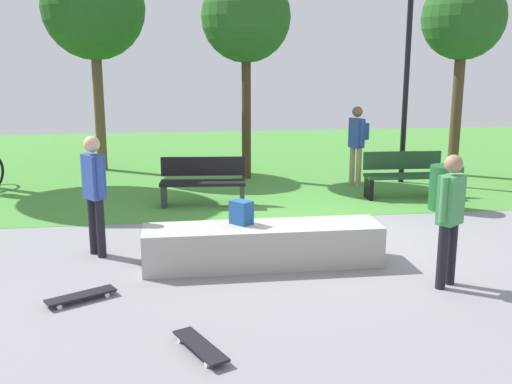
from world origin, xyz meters
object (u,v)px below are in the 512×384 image
at_px(skateboard_by_ledge, 200,346).
at_px(tree_young_birch, 463,20).
at_px(skateboard_spare, 81,296).
at_px(pedestrian_with_backpack, 357,138).
at_px(park_bench_near_path, 203,181).
at_px(concrete_ledge, 263,245).
at_px(skater_watching, 94,187).
at_px(tree_leaning_ash, 246,19).
at_px(lamp_post, 408,53).
at_px(tree_broad_elm, 93,9).
at_px(backpack_on_ledge, 241,212).
at_px(skater_performing_trick, 450,211).
at_px(trash_bin, 446,188).
at_px(park_bench_by_oak, 404,174).

height_order(skateboard_by_ledge, tree_young_birch, tree_young_birch).
xyz_separation_m(skateboard_spare, pedestrian_with_backpack, (5.05, 5.77, 0.98)).
xyz_separation_m(park_bench_near_path, tree_young_birch, (6.09, 2.24, 3.10)).
height_order(concrete_ledge, skateboard_spare, concrete_ledge).
bearing_deg(pedestrian_with_backpack, tree_young_birch, 17.62).
relative_size(skater_watching, park_bench_near_path, 1.04).
distance_m(skateboard_spare, tree_leaning_ash, 8.19).
distance_m(skateboard_by_ledge, lamp_post, 9.24).
relative_size(skater_watching, skateboard_by_ledge, 2.10).
distance_m(tree_broad_elm, lamp_post, 7.40).
height_order(skateboard_by_ledge, lamp_post, lamp_post).
distance_m(tree_young_birch, tree_leaning_ash, 4.97).
bearing_deg(park_bench_near_path, skateboard_by_ledge, -93.09).
bearing_deg(backpack_on_ledge, tree_leaning_ash, 132.93).
height_order(park_bench_near_path, pedestrian_with_backpack, pedestrian_with_backpack).
distance_m(skater_performing_trick, tree_broad_elm, 10.39).
relative_size(skater_performing_trick, park_bench_near_path, 1.00).
distance_m(concrete_ledge, skateboard_by_ledge, 2.54).
distance_m(skateboard_by_ledge, tree_leaning_ash, 9.10).
distance_m(skateboard_spare, tree_young_birch, 10.75).
relative_size(park_bench_near_path, pedestrian_with_backpack, 0.94).
distance_m(tree_broad_elm, trash_bin, 9.09).
bearing_deg(skater_watching, tree_broad_elm, 96.00).
relative_size(park_bench_near_path, lamp_post, 0.34).
bearing_deg(skater_performing_trick, skateboard_by_ledge, -157.34).
bearing_deg(park_bench_by_oak, tree_broad_elm, 148.26).
height_order(tree_young_birch, trash_bin, tree_young_birch).
height_order(park_bench_near_path, tree_broad_elm, tree_broad_elm).
bearing_deg(skateboard_spare, tree_young_birch, 40.63).
relative_size(tree_young_birch, trash_bin, 5.58).
xyz_separation_m(concrete_ledge, tree_leaning_ash, (0.49, 5.92, 3.32)).
bearing_deg(tree_broad_elm, skater_watching, -84.00).
relative_size(skateboard_by_ledge, park_bench_by_oak, 0.50).
xyz_separation_m(concrete_ledge, skateboard_by_ledge, (-0.95, -2.35, -0.21)).
relative_size(skater_watching, skateboard_spare, 2.14).
height_order(backpack_on_ledge, skateboard_by_ledge, backpack_on_ledge).
bearing_deg(lamp_post, skateboard_spare, -136.04).
distance_m(tree_young_birch, lamp_post, 1.84).
bearing_deg(concrete_ledge, park_bench_by_oak, 46.45).
relative_size(skateboard_by_ledge, tree_broad_elm, 0.16).
height_order(skateboard_spare, tree_broad_elm, tree_broad_elm).
relative_size(park_bench_by_oak, tree_young_birch, 0.35).
height_order(skateboard_by_ledge, skateboard_spare, same).
distance_m(skater_watching, park_bench_near_path, 3.22).
bearing_deg(lamp_post, skater_watching, -145.11).
height_order(skater_watching, park_bench_near_path, skater_watching).
relative_size(skater_performing_trick, park_bench_by_oak, 1.01).
distance_m(skater_performing_trick, trash_bin, 3.98).
height_order(skater_performing_trick, park_bench_by_oak, skater_performing_trick).
distance_m(backpack_on_ledge, tree_young_birch, 8.48).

